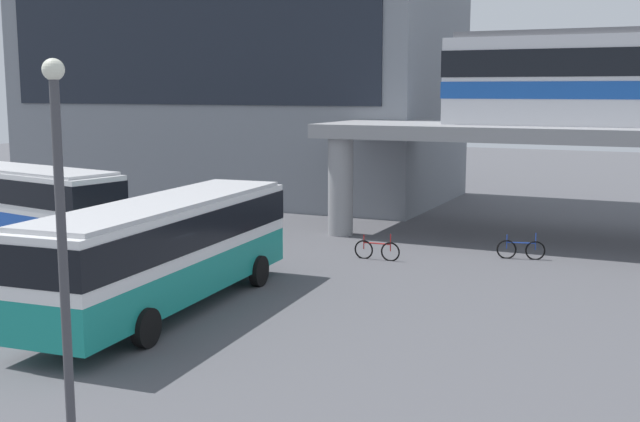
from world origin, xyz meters
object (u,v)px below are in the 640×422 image
(bus_secondary, at_px, (14,197))
(bicycle_blue, at_px, (521,250))
(station_building, at_px, (236,23))
(bicycle_red, at_px, (377,250))
(bus_main, at_px, (167,243))

(bus_secondary, height_order, bicycle_blue, bus_secondary)
(bus_secondary, xyz_separation_m, bicycle_blue, (19.46, 5.79, -1.63))
(station_building, bearing_deg, bicycle_red, -44.91)
(bus_secondary, bearing_deg, bicycle_blue, 16.58)
(station_building, height_order, bicycle_blue, station_building)
(bus_main, relative_size, bicycle_red, 6.25)
(bus_main, height_order, bicycle_blue, bus_main)
(station_building, distance_m, bicycle_red, 22.75)
(station_building, height_order, bus_main, station_building)
(bus_main, distance_m, bicycle_blue, 13.95)
(bicycle_red, relative_size, bicycle_blue, 1.02)
(station_building, xyz_separation_m, bus_secondary, (-0.07, -17.88, -8.24))
(bus_secondary, bearing_deg, bicycle_red, 13.15)
(bicycle_red, bearing_deg, bicycle_blue, 26.04)
(bicycle_red, bearing_deg, bus_main, -108.94)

